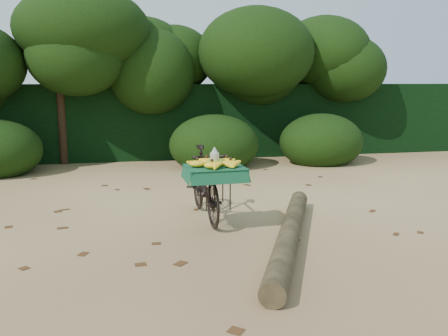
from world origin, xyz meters
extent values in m
plane|color=tan|center=(0.00, 0.00, 0.00)|extent=(80.00, 80.00, 0.00)
imported|color=black|center=(0.65, 0.39, 0.49)|extent=(0.53, 1.66, 0.99)
cube|color=black|center=(0.67, -0.21, 0.81)|extent=(0.37, 0.45, 0.02)
cube|color=#165536|center=(0.67, -0.21, 0.83)|extent=(0.73, 0.62, 0.01)
ellipsoid|color=olive|center=(0.74, -0.20, 0.88)|extent=(0.09, 0.08, 0.10)
ellipsoid|color=olive|center=(0.67, -0.15, 0.88)|extent=(0.09, 0.08, 0.10)
ellipsoid|color=olive|center=(0.60, -0.21, 0.88)|extent=(0.09, 0.08, 0.10)
ellipsoid|color=olive|center=(0.67, -0.27, 0.88)|extent=(0.09, 0.08, 0.10)
cylinder|color=#EAE5C6|center=(0.67, -0.20, 0.92)|extent=(0.11, 0.11, 0.15)
cylinder|color=brown|center=(1.44, -0.83, 0.12)|extent=(1.60, 3.16, 0.24)
cube|color=black|center=(0.00, 6.30, 0.90)|extent=(26.00, 1.80, 1.80)
camera|label=1|loc=(-0.37, -5.83, 1.85)|focal=38.00mm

